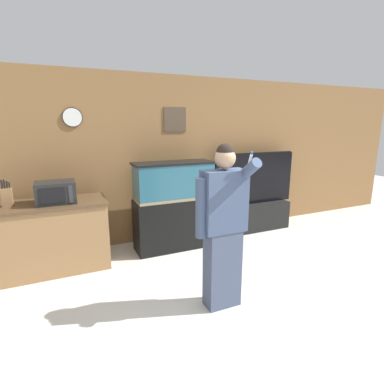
{
  "coord_description": "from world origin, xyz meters",
  "views": [
    {
      "loc": [
        -1.71,
        -1.78,
        1.86
      ],
      "look_at": [
        -0.25,
        1.47,
        1.05
      ],
      "focal_mm": 28.0,
      "sensor_mm": 36.0,
      "label": 1
    }
  ],
  "objects_px": {
    "microwave": "(56,192)",
    "knife_block": "(7,196)",
    "aquarium_on_stand": "(174,206)",
    "tv_on_stand": "(253,208)",
    "person_standing": "(223,225)",
    "counter_island": "(52,236)"
  },
  "relations": [
    {
      "from": "counter_island",
      "to": "person_standing",
      "type": "bearing_deg",
      "value": -45.1
    },
    {
      "from": "tv_on_stand",
      "to": "person_standing",
      "type": "relative_size",
      "value": 0.94
    },
    {
      "from": "knife_block",
      "to": "microwave",
      "type": "bearing_deg",
      "value": -6.05
    },
    {
      "from": "aquarium_on_stand",
      "to": "person_standing",
      "type": "relative_size",
      "value": 0.78
    },
    {
      "from": "knife_block",
      "to": "person_standing",
      "type": "relative_size",
      "value": 0.19
    },
    {
      "from": "tv_on_stand",
      "to": "aquarium_on_stand",
      "type": "bearing_deg",
      "value": -173.63
    },
    {
      "from": "microwave",
      "to": "person_standing",
      "type": "relative_size",
      "value": 0.27
    },
    {
      "from": "tv_on_stand",
      "to": "person_standing",
      "type": "xyz_separation_m",
      "value": [
        -1.67,
        -1.79,
        0.47
      ]
    },
    {
      "from": "counter_island",
      "to": "microwave",
      "type": "xyz_separation_m",
      "value": [
        0.09,
        -0.05,
        0.58
      ]
    },
    {
      "from": "knife_block",
      "to": "person_standing",
      "type": "xyz_separation_m",
      "value": [
        2.03,
        -1.6,
        -0.14
      ]
    },
    {
      "from": "aquarium_on_stand",
      "to": "person_standing",
      "type": "xyz_separation_m",
      "value": [
        -0.09,
        -1.61,
        0.22
      ]
    },
    {
      "from": "tv_on_stand",
      "to": "person_standing",
      "type": "bearing_deg",
      "value": -132.98
    },
    {
      "from": "aquarium_on_stand",
      "to": "tv_on_stand",
      "type": "distance_m",
      "value": 1.6
    },
    {
      "from": "microwave",
      "to": "tv_on_stand",
      "type": "height_order",
      "value": "tv_on_stand"
    },
    {
      "from": "knife_block",
      "to": "aquarium_on_stand",
      "type": "height_order",
      "value": "aquarium_on_stand"
    },
    {
      "from": "aquarium_on_stand",
      "to": "person_standing",
      "type": "height_order",
      "value": "person_standing"
    },
    {
      "from": "counter_island",
      "to": "knife_block",
      "type": "height_order",
      "value": "knife_block"
    },
    {
      "from": "person_standing",
      "to": "microwave",
      "type": "bearing_deg",
      "value": 134.06
    },
    {
      "from": "knife_block",
      "to": "tv_on_stand",
      "type": "distance_m",
      "value": 3.75
    },
    {
      "from": "microwave",
      "to": "knife_block",
      "type": "distance_m",
      "value": 0.53
    },
    {
      "from": "aquarium_on_stand",
      "to": "counter_island",
      "type": "bearing_deg",
      "value": -179.34
    },
    {
      "from": "knife_block",
      "to": "counter_island",
      "type": "bearing_deg",
      "value": -1.1
    }
  ]
}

